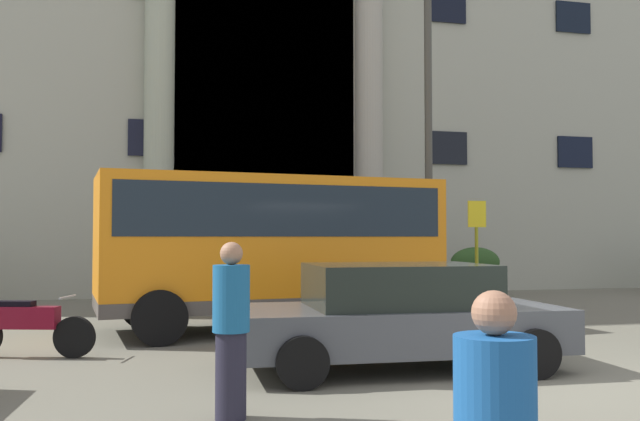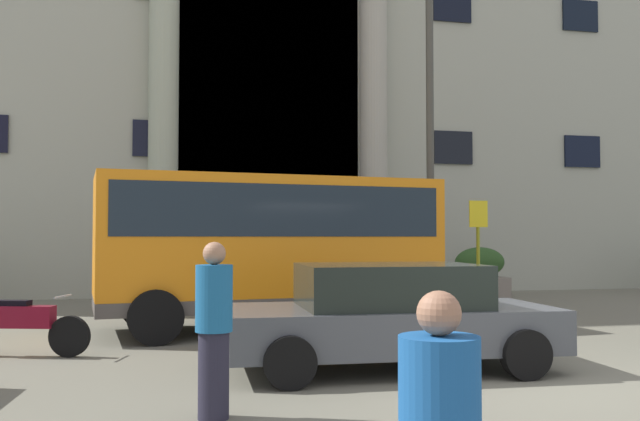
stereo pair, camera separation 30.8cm
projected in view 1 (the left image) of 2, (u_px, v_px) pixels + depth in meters
name	position (u px, v px, depth m)	size (l,w,h in m)	color
ground_plane	(549.00, 390.00, 8.13)	(80.00, 64.00, 0.12)	#615F51
office_building_facade	(281.00, 3.00, 25.49)	(34.70, 9.68, 20.90)	#999D8B
orange_minibus	(270.00, 240.00, 12.96)	(6.50, 3.24, 2.84)	orange
bus_stop_sign	(477.00, 244.00, 15.57)	(0.44, 0.08, 2.57)	olive
hedge_planter_entrance_right	(475.00, 273.00, 19.79)	(1.58, 0.76, 1.45)	slate
hedge_planter_entrance_left	(347.00, 272.00, 18.49)	(2.06, 0.87, 1.65)	slate
parked_sedan_second	(398.00, 315.00, 9.09)	(4.36, 2.21, 1.39)	#44484D
motorcycle_far_end	(392.00, 318.00, 10.95)	(2.05, 0.56, 0.89)	black
motorcycle_near_kerb	(25.00, 326.00, 9.95)	(1.93, 0.77, 0.89)	black
pedestrian_man_red_shirt	(231.00, 329.00, 6.61)	(0.36, 0.36, 1.70)	#201F2D
lamppost_plaza_centre	(428.00, 119.00, 16.28)	(0.40, 0.40, 7.83)	#3E3E37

